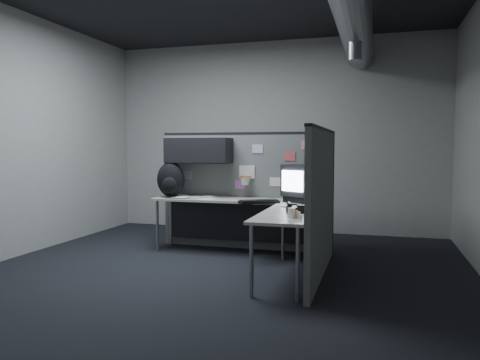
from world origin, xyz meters
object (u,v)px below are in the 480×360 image
(phone, at_px, (295,209))
(backpack, at_px, (171,180))
(keyboard, at_px, (259,201))
(desk, at_px, (250,211))
(monitor, at_px, (303,183))

(phone, distance_m, backpack, 2.19)
(keyboard, distance_m, phone, 0.89)
(keyboard, bearing_deg, phone, -38.67)
(desk, distance_m, phone, 1.06)
(backpack, bearing_deg, keyboard, -12.69)
(keyboard, bearing_deg, desk, 158.23)
(keyboard, height_order, phone, phone)
(desk, bearing_deg, phone, -47.49)
(desk, height_order, backpack, backpack)
(backpack, bearing_deg, desk, -10.23)
(backpack, bearing_deg, phone, -26.32)
(desk, relative_size, backpack, 4.74)
(desk, relative_size, keyboard, 4.52)
(keyboard, relative_size, phone, 1.94)
(monitor, height_order, backpack, backpack)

